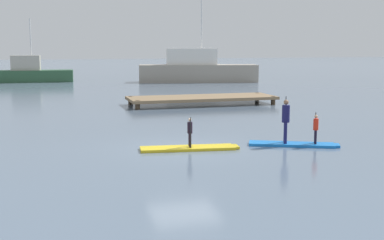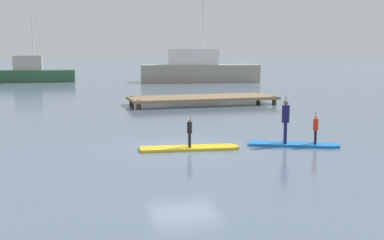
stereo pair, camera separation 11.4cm
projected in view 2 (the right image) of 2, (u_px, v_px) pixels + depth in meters
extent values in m
plane|color=slate|center=(184.00, 148.00, 18.62)|extent=(240.00, 240.00, 0.00)
cube|color=gold|center=(187.00, 148.00, 18.40)|extent=(3.48, 1.23, 0.10)
cube|color=gold|center=(235.00, 147.00, 18.67)|extent=(0.31, 0.59, 0.09)
cylinder|color=black|center=(189.00, 139.00, 18.48)|extent=(0.08, 0.08, 0.50)
cylinder|color=black|center=(190.00, 141.00, 18.27)|extent=(0.08, 0.08, 0.50)
cylinder|color=black|center=(190.00, 128.00, 18.31)|extent=(0.21, 0.21, 0.41)
sphere|color=beige|center=(190.00, 120.00, 18.27)|extent=(0.12, 0.12, 0.12)
cylinder|color=black|center=(190.00, 133.00, 18.17)|extent=(0.03, 0.03, 1.10)
cube|color=black|center=(190.00, 145.00, 18.24)|extent=(0.05, 0.14, 0.18)
cube|color=blue|center=(291.00, 144.00, 19.10)|extent=(3.18, 2.00, 0.10)
cube|color=blue|center=(336.00, 146.00, 18.86)|extent=(0.43, 0.57, 0.09)
cylinder|color=#19194C|center=(285.00, 132.00, 19.24)|extent=(0.12, 0.12, 0.78)
cylinder|color=#19194C|center=(285.00, 133.00, 18.91)|extent=(0.12, 0.12, 0.78)
cylinder|color=#19194C|center=(286.00, 114.00, 18.97)|extent=(0.38, 0.38, 0.64)
sphere|color=#8C664C|center=(286.00, 102.00, 18.91)|extent=(0.19, 0.19, 0.19)
cylinder|color=black|center=(285.00, 119.00, 19.22)|extent=(0.03, 0.03, 1.73)
cube|color=black|center=(285.00, 139.00, 19.33)|extent=(0.09, 0.14, 0.18)
cylinder|color=black|center=(315.00, 136.00, 19.04)|extent=(0.08, 0.08, 0.52)
cylinder|color=black|center=(316.00, 137.00, 18.82)|extent=(0.08, 0.08, 0.52)
cylinder|color=red|center=(316.00, 124.00, 18.86)|extent=(0.25, 0.25, 0.43)
sphere|color=tan|center=(316.00, 117.00, 18.82)|extent=(0.12, 0.12, 0.12)
cylinder|color=black|center=(315.00, 128.00, 19.04)|extent=(0.03, 0.03, 1.15)
cube|color=black|center=(315.00, 141.00, 19.11)|extent=(0.09, 0.14, 0.18)
cube|color=#9E9384|center=(200.00, 73.00, 51.77)|extent=(12.20, 5.22, 1.76)
cube|color=white|center=(193.00, 57.00, 51.48)|extent=(5.36, 3.08, 1.64)
cylinder|color=silver|center=(203.00, 13.00, 50.91)|extent=(0.12, 0.12, 7.03)
cube|color=#2D5638|center=(34.00, 76.00, 51.80)|extent=(8.26, 2.62, 1.20)
cube|color=#B2AD9E|center=(28.00, 63.00, 51.49)|extent=(2.91, 1.66, 1.50)
cylinder|color=silver|center=(32.00, 37.00, 51.22)|extent=(0.12, 0.12, 3.67)
cube|color=#846B4C|center=(203.00, 98.00, 32.19)|extent=(9.28, 3.12, 0.18)
cylinder|color=#473828|center=(138.00, 105.00, 29.83)|extent=(0.28, 0.28, 0.52)
cylinder|color=#473828|center=(132.00, 100.00, 32.23)|extent=(0.28, 0.28, 0.52)
cylinder|color=#473828|center=(274.00, 101.00, 32.19)|extent=(0.28, 0.28, 0.52)
cylinder|color=#473828|center=(258.00, 97.00, 34.59)|extent=(0.28, 0.28, 0.52)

